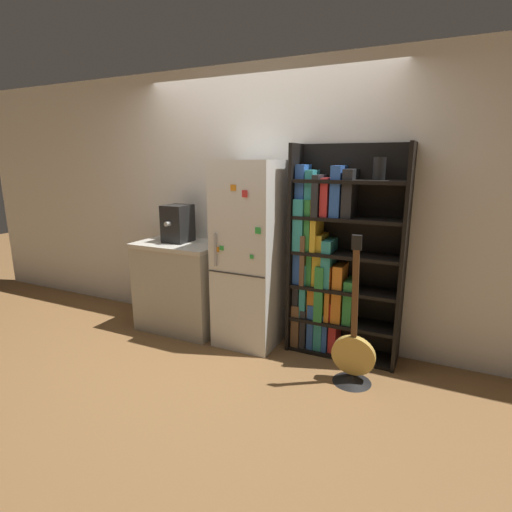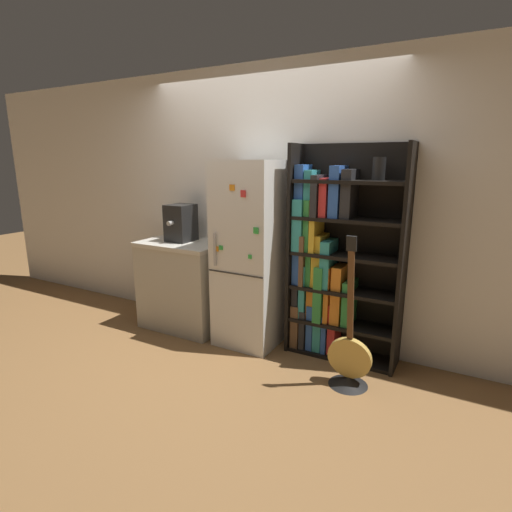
{
  "view_description": "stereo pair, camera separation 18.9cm",
  "coord_description": "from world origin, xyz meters",
  "px_view_note": "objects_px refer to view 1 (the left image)",
  "views": [
    {
      "loc": [
        1.62,
        -3.07,
        1.72
      ],
      "look_at": [
        0.07,
        0.15,
        0.86
      ],
      "focal_mm": 28.0,
      "sensor_mm": 36.0,
      "label": 1
    },
    {
      "loc": [
        1.79,
        -2.98,
        1.72
      ],
      "look_at": [
        0.07,
        0.15,
        0.86
      ],
      "focal_mm": 28.0,
      "sensor_mm": 36.0,
      "label": 2
    }
  ],
  "objects_px": {
    "bookshelf": "(332,261)",
    "espresso_machine": "(178,223)",
    "refrigerator": "(250,255)",
    "guitar": "(353,362)"
  },
  "relations": [
    {
      "from": "guitar",
      "to": "bookshelf",
      "type": "bearing_deg",
      "value": 124.48
    },
    {
      "from": "refrigerator",
      "to": "bookshelf",
      "type": "relative_size",
      "value": 0.93
    },
    {
      "from": "guitar",
      "to": "espresso_machine",
      "type": "bearing_deg",
      "value": 169.43
    },
    {
      "from": "refrigerator",
      "to": "espresso_machine",
      "type": "height_order",
      "value": "refrigerator"
    },
    {
      "from": "bookshelf",
      "to": "guitar",
      "type": "bearing_deg",
      "value": -55.52
    },
    {
      "from": "bookshelf",
      "to": "refrigerator",
      "type": "bearing_deg",
      "value": -169.48
    },
    {
      "from": "bookshelf",
      "to": "espresso_machine",
      "type": "bearing_deg",
      "value": -175.64
    },
    {
      "from": "refrigerator",
      "to": "bookshelf",
      "type": "bearing_deg",
      "value": 10.52
    },
    {
      "from": "espresso_machine",
      "to": "guitar",
      "type": "distance_m",
      "value": 2.14
    },
    {
      "from": "refrigerator",
      "to": "espresso_machine",
      "type": "relative_size",
      "value": 4.63
    }
  ]
}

